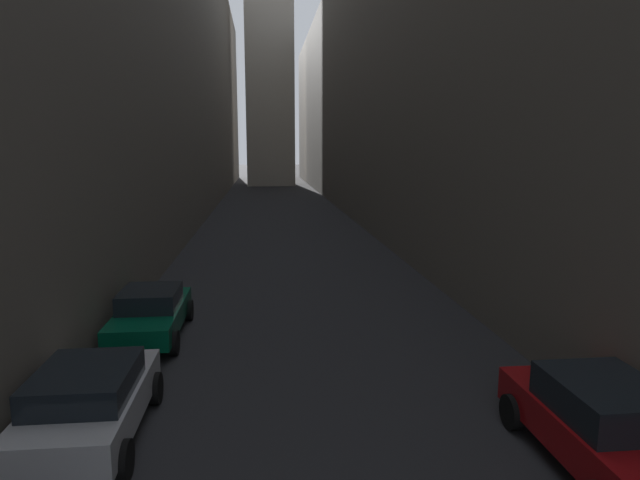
# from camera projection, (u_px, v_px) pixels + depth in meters

# --- Properties ---
(ground_plane) EXTENTS (264.00, 264.00, 0.00)m
(ground_plane) POSITION_uv_depth(u_px,v_px,m) (278.00, 213.00, 45.36)
(ground_plane) COLOR #232326
(building_block_left) EXTENTS (15.18, 108.00, 25.33)m
(building_block_left) POSITION_uv_depth(u_px,v_px,m) (112.00, 55.00, 43.88)
(building_block_left) COLOR #60594F
(building_block_left) RESTS_ON ground
(building_block_right) EXTENTS (15.57, 108.00, 21.33)m
(building_block_right) POSITION_uv_depth(u_px,v_px,m) (431.00, 85.00, 46.90)
(building_block_right) COLOR #60594F
(building_block_right) RESTS_ON ground
(parked_car_left_second) EXTENTS (2.01, 3.98, 1.46)m
(parked_car_left_second) POSITION_uv_depth(u_px,v_px,m) (89.00, 401.00, 10.01)
(parked_car_left_second) COLOR #B7B7BC
(parked_car_left_second) RESTS_ON ground
(parked_car_left_third) EXTENTS (1.91, 4.34, 1.42)m
(parked_car_left_third) POSITION_uv_depth(u_px,v_px,m) (151.00, 312.00, 15.53)
(parked_car_left_third) COLOR #05472D
(parked_car_left_third) RESTS_ON ground
(parked_car_right_second) EXTENTS (1.98, 4.12, 1.57)m
(parked_car_right_second) POSITION_uv_depth(u_px,v_px,m) (602.00, 423.00, 9.12)
(parked_car_right_second) COLOR maroon
(parked_car_right_second) RESTS_ON ground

